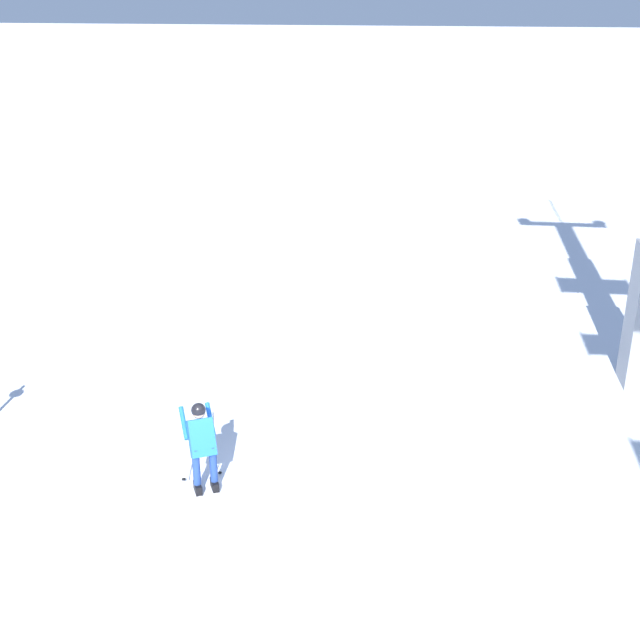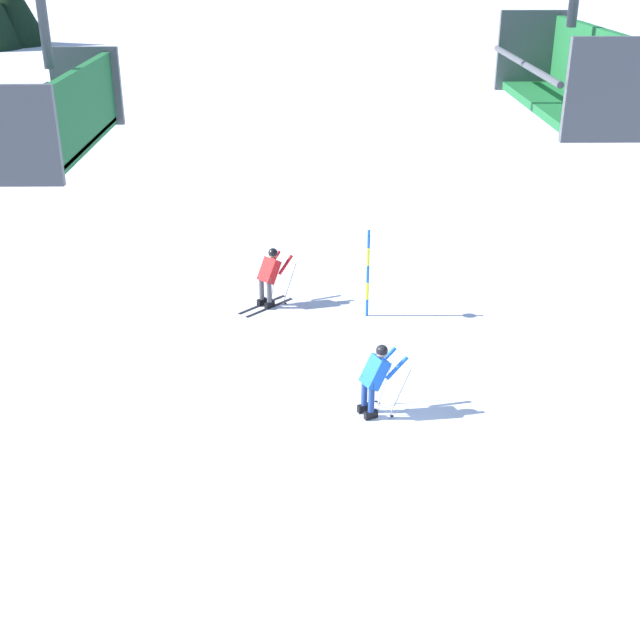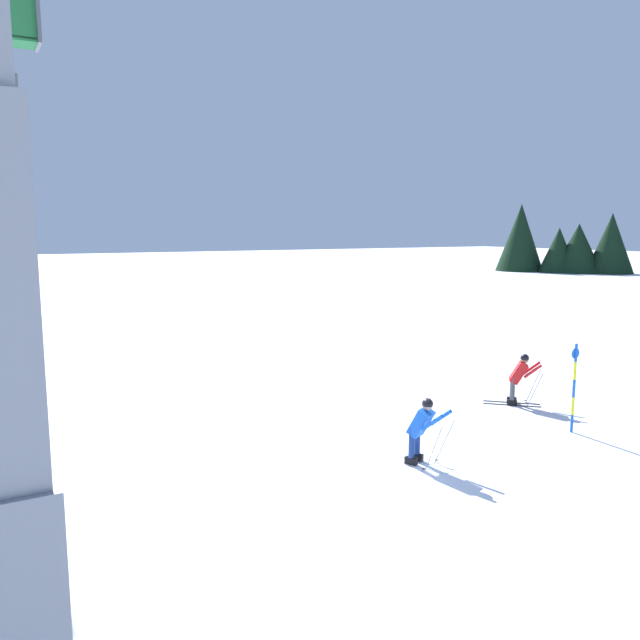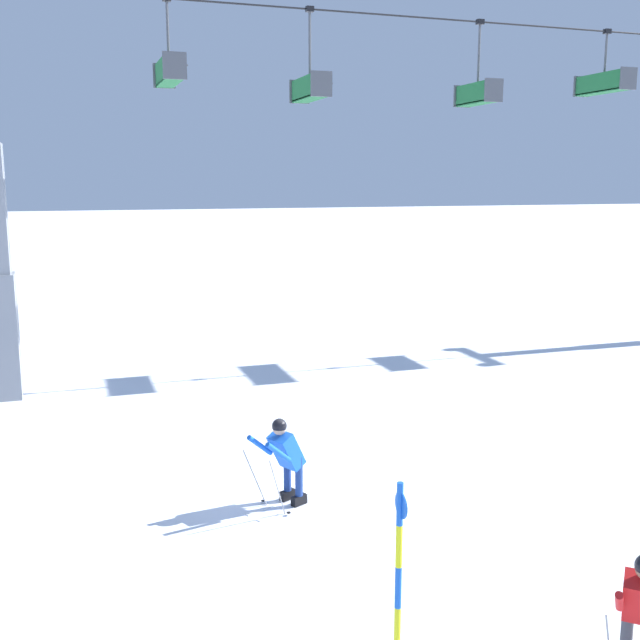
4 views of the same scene
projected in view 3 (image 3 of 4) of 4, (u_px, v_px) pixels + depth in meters
name	position (u px, v px, depth m)	size (l,w,h in m)	color
ground_plane	(381.00, 457.00, 14.36)	(260.00, 260.00, 0.00)	white
skier_carving_main	(421.00, 426.00, 13.80)	(1.77, 1.21, 1.68)	white
trail_marker_pole	(574.00, 385.00, 15.96)	(0.07, 0.28, 2.33)	blue
skier_distant_uphill	(519.00, 375.00, 18.56)	(1.53, 1.56, 1.69)	black
tree_line_ridge	(619.00, 243.00, 72.82)	(23.49, 18.26, 8.52)	black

